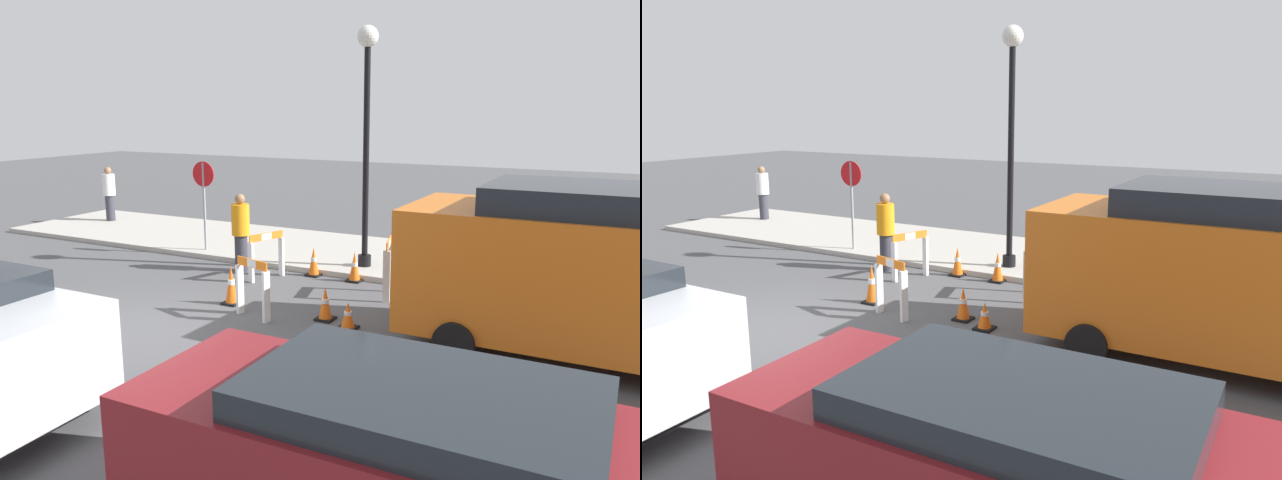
# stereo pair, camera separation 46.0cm
# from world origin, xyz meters

# --- Properties ---
(ground_plane) EXTENTS (60.00, 60.00, 0.00)m
(ground_plane) POSITION_xyz_m (0.00, 0.00, 0.00)
(ground_plane) COLOR #4C4C4F
(sidewalk_slab) EXTENTS (18.00, 3.69, 0.12)m
(sidewalk_slab) POSITION_xyz_m (0.00, 6.35, 0.06)
(sidewalk_slab) COLOR #ADA89E
(sidewalk_slab) RESTS_ON ground_plane
(streetlamp_post) EXTENTS (0.44, 0.44, 5.02)m
(streetlamp_post) POSITION_xyz_m (1.70, 5.25, 3.35)
(streetlamp_post) COLOR black
(streetlamp_post) RESTS_ON sidewalk_slab
(stop_sign) EXTENTS (0.60, 0.06, 2.14)m
(stop_sign) POSITION_xyz_m (-2.34, 4.92, 1.55)
(stop_sign) COLOR gray
(stop_sign) RESTS_ON sidewalk_slab
(barricade_0) EXTENTS (0.33, 0.76, 1.12)m
(barricade_0) POSITION_xyz_m (2.85, 3.72, 0.59)
(barricade_0) COLOR white
(barricade_0) RESTS_ON ground_plane
(barricade_1) EXTENTS (0.42, 0.85, 0.98)m
(barricade_1) POSITION_xyz_m (0.14, 3.74, 0.53)
(barricade_1) COLOR white
(barricade_1) RESTS_ON ground_plane
(barricade_2) EXTENTS (0.74, 0.33, 1.03)m
(barricade_2) POSITION_xyz_m (1.24, 1.56, 0.54)
(barricade_2) COLOR white
(barricade_2) RESTS_ON ground_plane
(traffic_cone_0) EXTENTS (0.30, 0.30, 0.58)m
(traffic_cone_0) POSITION_xyz_m (2.38, 2.02, 0.28)
(traffic_cone_0) COLOR black
(traffic_cone_0) RESTS_ON ground_plane
(traffic_cone_1) EXTENTS (0.30, 0.30, 0.72)m
(traffic_cone_1) POSITION_xyz_m (0.47, 2.00, 0.35)
(traffic_cone_1) COLOR black
(traffic_cone_1) RESTS_ON ground_plane
(traffic_cone_2) EXTENTS (0.30, 0.30, 0.62)m
(traffic_cone_2) POSITION_xyz_m (0.90, 4.40, 0.30)
(traffic_cone_2) COLOR black
(traffic_cone_2) RESTS_ON ground_plane
(traffic_cone_3) EXTENTS (0.30, 0.30, 0.62)m
(traffic_cone_3) POSITION_xyz_m (1.85, 4.40, 0.30)
(traffic_cone_3) COLOR black
(traffic_cone_3) RESTS_ON ground_plane
(traffic_cone_4) EXTENTS (0.30, 0.30, 0.46)m
(traffic_cone_4) POSITION_xyz_m (2.91, 1.79, 0.22)
(traffic_cone_4) COLOR black
(traffic_cone_4) RESTS_ON ground_plane
(person_worker) EXTENTS (0.51, 0.51, 1.70)m
(person_worker) POSITION_xyz_m (-0.69, 4.02, 0.90)
(person_worker) COLOR #33333D
(person_worker) RESTS_ON ground_plane
(person_pedestrian) EXTENTS (0.52, 0.52, 1.62)m
(person_pedestrian) POSITION_xyz_m (-7.33, 6.75, 0.98)
(person_pedestrian) COLOR #33333D
(person_pedestrian) RESTS_ON sidewalk_slab
(parked_car_2) EXTENTS (4.59, 1.88, 1.60)m
(parked_car_2) POSITION_xyz_m (5.64, -2.90, 0.91)
(parked_car_2) COLOR maroon
(parked_car_2) RESTS_ON ground_plane
(work_van) EXTENTS (5.08, 2.26, 2.48)m
(work_van) POSITION_xyz_m (6.37, 2.28, 1.35)
(work_van) COLOR #D16619
(work_van) RESTS_ON ground_plane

